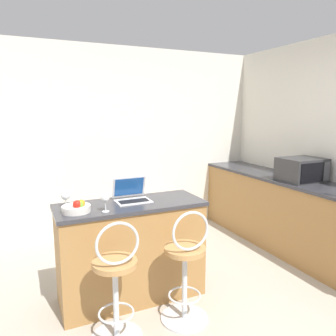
% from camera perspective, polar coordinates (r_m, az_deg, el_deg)
% --- Properties ---
extents(wall_back, '(12.00, 0.06, 2.60)m').
position_cam_1_polar(wall_back, '(4.66, -7.54, 4.44)').
color(wall_back, silver).
rests_on(wall_back, ground_plane).
extents(breakfast_bar, '(1.33, 0.53, 0.92)m').
position_cam_1_polar(breakfast_bar, '(3.14, -6.39, -14.11)').
color(breakfast_bar, '#9E703D').
rests_on(breakfast_bar, ground_plane).
extents(counter_right, '(0.63, 3.06, 0.92)m').
position_cam_1_polar(counter_right, '(4.37, 21.00, -7.77)').
color(counter_right, '#9E703D').
rests_on(counter_right, ground_plane).
extents(bar_stool_near, '(0.40, 0.40, 0.97)m').
position_cam_1_polar(bar_stool_near, '(2.62, -9.04, -19.59)').
color(bar_stool_near, silver).
rests_on(bar_stool_near, ground_plane).
extents(bar_stool_far, '(0.40, 0.40, 0.97)m').
position_cam_1_polar(bar_stool_far, '(2.81, 3.10, -17.33)').
color(bar_stool_far, silver).
rests_on(bar_stool_far, ground_plane).
extents(laptop, '(0.32, 0.26, 0.21)m').
position_cam_1_polar(laptop, '(3.06, -6.39, -4.65)').
color(laptop, silver).
rests_on(laptop, breakfast_bar).
extents(microwave, '(0.49, 0.40, 0.27)m').
position_cam_1_polar(microwave, '(4.17, 22.26, -0.26)').
color(microwave, '#2D2D30').
rests_on(microwave, counter_right).
extents(wine_glass_tall, '(0.07, 0.07, 0.16)m').
position_cam_1_polar(wine_glass_tall, '(2.74, -10.87, -5.20)').
color(wine_glass_tall, silver).
rests_on(wine_glass_tall, breakfast_bar).
extents(fruit_bowl, '(0.23, 0.23, 0.11)m').
position_cam_1_polar(fruit_bowl, '(2.80, -15.59, -6.69)').
color(fruit_bowl, silver).
rests_on(fruit_bowl, breakfast_bar).
extents(wine_glass_short, '(0.08, 0.08, 0.15)m').
position_cam_1_polar(wine_glass_short, '(2.95, -17.42, -4.62)').
color(wine_glass_short, silver).
rests_on(wine_glass_short, breakfast_bar).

